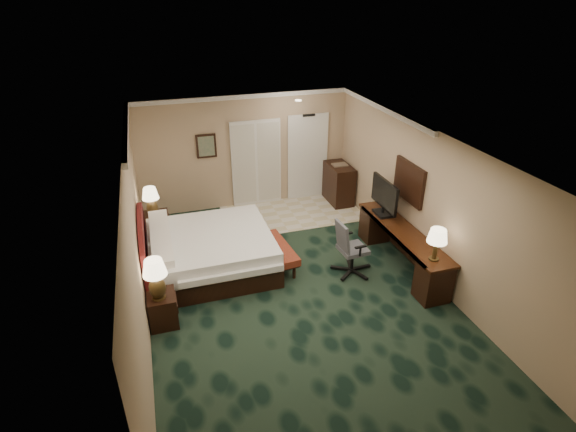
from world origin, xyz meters
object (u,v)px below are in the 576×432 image
object	(u,v)px
nightstand_far	(157,230)
minibar	(339,184)
tv	(384,198)
desk_chair	(353,247)
desk	(401,249)
lamp_far	(151,202)
bed_bench	(277,255)
lamp_near	(156,279)
nightstand_near	(163,309)
bed	(211,252)

from	to	relation	value
nightstand_far	minibar	world-z (taller)	minibar
tv	desk_chair	bearing A→B (deg)	-144.27
desk	minibar	xyz separation A→B (m)	(0.00, 3.03, 0.10)
nightstand_far	lamp_far	xyz separation A→B (m)	(-0.03, -0.01, 0.65)
lamp_far	tv	size ratio (longest dim) A/B	0.66
tv	desk	bearing A→B (deg)	-85.36
desk_chair	tv	bearing A→B (deg)	31.21
desk_chair	nightstand_far	bearing A→B (deg)	143.93
lamp_far	bed_bench	xyz separation A→B (m)	(2.19, -1.49, -0.77)
minibar	nightstand_far	bearing A→B (deg)	-169.86
lamp_near	minibar	size ratio (longest dim) A/B	0.72
nightstand_near	desk_chair	world-z (taller)	desk_chair
desk	tv	bearing A→B (deg)	93.99
lamp_far	tv	world-z (taller)	tv
nightstand_near	minibar	xyz separation A→B (m)	(4.46, 3.37, 0.21)
bed	desk_chair	distance (m)	2.67
lamp_near	minibar	bearing A→B (deg)	37.37
nightstand_far	lamp_far	world-z (taller)	lamp_far
lamp_near	desk	distance (m)	4.53
lamp_near	nightstand_near	bearing A→B (deg)	65.73
nightstand_near	lamp_near	size ratio (longest dim) A/B	0.79
bed	desk	distance (m)	3.61
lamp_far	nightstand_near	bearing A→B (deg)	-90.49
desk	tv	distance (m)	1.05
nightstand_near	lamp_far	xyz separation A→B (m)	(0.02, 2.57, 0.71)
lamp_far	minibar	distance (m)	4.54
lamp_far	desk_chair	world-z (taller)	lamp_far
desk_chair	minibar	distance (m)	3.11
lamp_far	bed_bench	distance (m)	2.76
bed_bench	minibar	distance (m)	3.22
bed_bench	desk_chair	world-z (taller)	desk_chair
bed_bench	desk	size ratio (longest dim) A/B	0.47
nightstand_near	tv	bearing A→B (deg)	13.59
lamp_near	lamp_far	xyz separation A→B (m)	(0.05, 2.62, 0.09)
bed	desk	bearing A→B (deg)	-16.34
nightstand_far	tv	distance (m)	4.68
bed	lamp_near	world-z (taller)	lamp_near
nightstand_near	desk	size ratio (longest dim) A/B	0.21
bed	desk	world-z (taller)	desk
bed_bench	minibar	xyz separation A→B (m)	(2.25, 2.29, 0.27)
bed_bench	desk_chair	size ratio (longest dim) A/B	1.15
desk_chair	minibar	world-z (taller)	desk_chair
nightstand_far	desk_chair	world-z (taller)	desk_chair
minibar	desk	bearing A→B (deg)	-90.05
lamp_near	bed_bench	size ratio (longest dim) A/B	0.55
lamp_near	minibar	world-z (taller)	lamp_near
nightstand_far	minibar	distance (m)	4.48
bed_bench	lamp_far	bearing A→B (deg)	140.21
bed	minibar	xyz separation A→B (m)	(3.47, 2.02, 0.12)
tv	minibar	size ratio (longest dim) A/B	0.98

